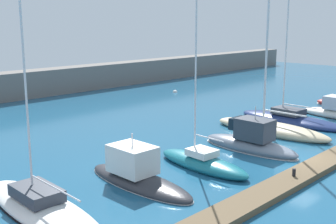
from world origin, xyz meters
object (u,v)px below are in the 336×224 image
at_px(sailboat_white_second, 42,207).
at_px(mooring_buoy_white, 175,92).
at_px(sailboat_navy_seventh, 291,119).
at_px(motorboat_charcoal_third, 137,175).
at_px(sailboat_teal_fourth, 203,162).
at_px(motorboat_slate_fifth, 251,142).
at_px(dock_bollard, 294,172).
at_px(sailboat_sand_sixth, 271,127).

xyz_separation_m(sailboat_white_second, mooring_buoy_white, (30.78, 19.78, -0.32)).
height_order(sailboat_white_second, sailboat_navy_seventh, sailboat_navy_seventh).
distance_m(motorboat_charcoal_third, sailboat_teal_fourth, 4.80).
bearing_deg(motorboat_slate_fifth, motorboat_charcoal_third, 85.05).
xyz_separation_m(sailboat_white_second, sailboat_navy_seventh, (25.80, 0.74, 0.02)).
bearing_deg(dock_bollard, sailboat_sand_sixth, 37.35).
bearing_deg(sailboat_navy_seventh, sailboat_white_second, 94.68).
bearing_deg(motorboat_charcoal_third, dock_bollard, -133.30).
distance_m(motorboat_charcoal_third, dock_bollard, 9.02).
height_order(motorboat_slate_fifth, sailboat_navy_seventh, sailboat_navy_seventh).
bearing_deg(sailboat_white_second, motorboat_charcoal_third, -91.94).
relative_size(sailboat_sand_sixth, mooring_buoy_white, 33.21).
distance_m(sailboat_sand_sixth, mooring_buoy_white, 21.84).
height_order(motorboat_charcoal_third, sailboat_teal_fourth, sailboat_teal_fourth).
relative_size(sailboat_sand_sixth, sailboat_navy_seventh, 0.98).
height_order(sailboat_teal_fourth, mooring_buoy_white, sailboat_teal_fourth).
relative_size(motorboat_charcoal_third, dock_bollard, 18.42).
xyz_separation_m(mooring_buoy_white, dock_bollard, (-18.56, -26.55, 0.57)).
relative_size(motorboat_slate_fifth, sailboat_navy_seventh, 0.36).
bearing_deg(dock_bollard, motorboat_slate_fifth, 55.36).
relative_size(motorboat_charcoal_third, sailboat_sand_sixth, 0.39).
distance_m(motorboat_slate_fifth, dock_bollard, 6.54).
distance_m(sailboat_white_second, motorboat_charcoal_third, 5.82).
distance_m(sailboat_white_second, dock_bollard, 13.98).
xyz_separation_m(motorboat_charcoal_third, mooring_buoy_white, (24.99, 20.23, -0.52)).
distance_m(sailboat_white_second, motorboat_slate_fifth, 16.01).
xyz_separation_m(sailboat_white_second, motorboat_slate_fifth, (15.94, -1.40, 0.25)).
distance_m(sailboat_navy_seventh, dock_bollard, 15.52).
bearing_deg(motorboat_charcoal_third, sailboat_sand_sixth, -86.63).
height_order(sailboat_navy_seventh, mooring_buoy_white, sailboat_navy_seventh).
bearing_deg(mooring_buoy_white, motorboat_slate_fifth, -125.03).
height_order(mooring_buoy_white, dock_bollard, dock_bollard).
bearing_deg(motorboat_slate_fifth, dock_bollard, 145.73).
relative_size(sailboat_teal_fourth, dock_bollard, 32.45).
distance_m(sailboat_teal_fourth, sailboat_sand_sixth, 10.88).
bearing_deg(sailboat_teal_fourth, sailboat_sand_sixth, -77.78).
bearing_deg(motorboat_charcoal_third, motorboat_slate_fifth, -94.09).
distance_m(sailboat_white_second, mooring_buoy_white, 36.59).
xyz_separation_m(motorboat_charcoal_third, sailboat_navy_seventh, (20.00, 1.19, -0.18)).
xyz_separation_m(motorboat_slate_fifth, dock_bollard, (-3.72, -5.38, 0.01)).
bearing_deg(mooring_buoy_white, sailboat_teal_fourth, -133.73).
bearing_deg(mooring_buoy_white, motorboat_charcoal_third, -141.01).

